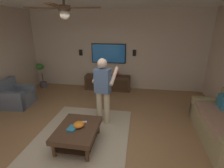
{
  "coord_description": "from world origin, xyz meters",
  "views": [
    {
      "loc": [
        -2.94,
        -0.88,
        2.33
      ],
      "look_at": [
        1.02,
        -0.24,
        0.91
      ],
      "focal_mm": 26.49,
      "sensor_mm": 36.0,
      "label": 1
    }
  ],
  "objects": [
    {
      "name": "tv",
      "position": [
        3.15,
        0.24,
        1.34
      ],
      "size": [
        0.05,
        1.29,
        0.72
      ],
      "rotation": [
        0.0,
        0.0,
        3.14
      ],
      "color": "black"
    },
    {
      "name": "potted_plant_tall",
      "position": [
        2.75,
        2.85,
        0.62
      ],
      "size": [
        0.38,
        0.33,
        0.98
      ],
      "color": "#4C4C51",
      "rests_on": "ground"
    },
    {
      "name": "ground_plane",
      "position": [
        0.0,
        0.0,
        0.0
      ],
      "size": [
        7.83,
        7.83,
        0.0
      ],
      "primitive_type": "plane",
      "color": "olive"
    },
    {
      "name": "armchair",
      "position": [
        1.14,
        2.76,
        0.28
      ],
      "size": [
        0.85,
        0.86,
        0.82
      ],
      "rotation": [
        0.0,
        0.0,
        -1.5
      ],
      "color": "slate",
      "rests_on": "ground"
    },
    {
      "name": "wall_speaker_right",
      "position": [
        3.16,
        1.33,
        1.35
      ],
      "size": [
        0.06,
        0.12,
        0.22
      ],
      "primitive_type": "cube",
      "color": "black"
    },
    {
      "name": "book",
      "position": [
        -0.33,
        0.34,
        0.42
      ],
      "size": [
        0.24,
        0.18,
        0.04
      ],
      "primitive_type": "cube",
      "rotation": [
        0.0,
        0.0,
        3.03
      ],
      "color": "teal",
      "rests_on": "coffee_table"
    },
    {
      "name": "wall_speaker_left",
      "position": [
        3.16,
        -0.72,
        1.39
      ],
      "size": [
        0.06,
        0.12,
        0.22
      ],
      "primitive_type": "cube",
      "color": "black"
    },
    {
      "name": "media_console",
      "position": [
        2.91,
        0.24,
        0.28
      ],
      "size": [
        0.45,
        1.7,
        0.55
      ],
      "rotation": [
        0.0,
        0.0,
        3.14
      ],
      "color": "#422B1C",
      "rests_on": "ground"
    },
    {
      "name": "area_rug",
      "position": [
        -0.06,
        0.26,
        0.01
      ],
      "size": [
        2.65,
        2.01,
        0.01
      ],
      "primitive_type": "cube",
      "color": "tan",
      "rests_on": "ground"
    },
    {
      "name": "coffee_table",
      "position": [
        -0.26,
        0.26,
        0.3
      ],
      "size": [
        1.0,
        0.8,
        0.4
      ],
      "color": "#422B1C",
      "rests_on": "ground"
    },
    {
      "name": "remote_white",
      "position": [
        -0.08,
        0.2,
        0.41
      ],
      "size": [
        0.09,
        0.16,
        0.02
      ],
      "primitive_type": "cube",
      "rotation": [
        0.0,
        0.0,
        5.02
      ],
      "color": "white",
      "rests_on": "coffee_table"
    },
    {
      "name": "bowl",
      "position": [
        -0.23,
        0.24,
        0.45
      ],
      "size": [
        0.22,
        0.22,
        0.1
      ],
      "primitive_type": "ellipsoid",
      "color": "orange",
      "rests_on": "coffee_table"
    },
    {
      "name": "wall_back_tv",
      "position": [
        3.24,
        0.0,
        1.45
      ],
      "size": [
        0.1,
        6.73,
        2.9
      ],
      "primitive_type": "cube",
      "color": "#BCA893",
      "rests_on": "ground"
    },
    {
      "name": "ceiling_fan",
      "position": [
        -0.18,
        0.36,
        2.57
      ],
      "size": [
        1.17,
        1.19,
        0.46
      ],
      "color": "#4C3828"
    },
    {
      "name": "vase_round",
      "position": [
        2.93,
        -0.07,
        0.66
      ],
      "size": [
        0.22,
        0.22,
        0.22
      ],
      "primitive_type": "sphere",
      "color": "red",
      "rests_on": "media_console"
    },
    {
      "name": "person_standing",
      "position": [
        0.65,
        -0.08,
        0.93
      ],
      "size": [
        0.6,
        0.61,
        1.64
      ],
      "rotation": [
        0.0,
        0.0,
        -0.19
      ],
      "color": "#C6B793",
      "rests_on": "ground"
    },
    {
      "name": "remote_black",
      "position": [
        -0.24,
        0.23,
        0.41
      ],
      "size": [
        0.08,
        0.16,
        0.02
      ],
      "primitive_type": "cube",
      "rotation": [
        0.0,
        0.0,
        1.31
      ],
      "color": "black",
      "rests_on": "coffee_table"
    }
  ]
}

